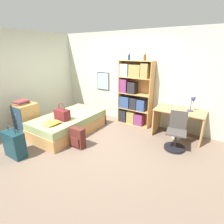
{
  "coord_description": "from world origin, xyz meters",
  "views": [
    {
      "loc": [
        2.56,
        -2.95,
        2.09
      ],
      "look_at": [
        0.51,
        0.19,
        0.75
      ],
      "focal_mm": 28.0,
      "sensor_mm": 36.0,
      "label": 1
    }
  ],
  "objects_px": {
    "bookcase": "(133,95)",
    "desk": "(179,118)",
    "dresser": "(26,118)",
    "desk_lamp": "(193,101)",
    "bottle_brown": "(145,57)",
    "desk_chair": "(176,137)",
    "handbag": "(62,114)",
    "magazine_pile_on_dresser": "(21,102)",
    "bottle_green": "(129,57)",
    "bed": "(69,123)",
    "book_stack_on_bed": "(53,123)",
    "backpack": "(78,138)",
    "waste_bin": "(177,134)",
    "suitcase": "(14,144)"
  },
  "relations": [
    {
      "from": "bookcase",
      "to": "waste_bin",
      "type": "bearing_deg",
      "value": -8.96
    },
    {
      "from": "magazine_pile_on_dresser",
      "to": "desk_chair",
      "type": "bearing_deg",
      "value": 20.82
    },
    {
      "from": "bookcase",
      "to": "bottle_brown",
      "type": "xyz_separation_m",
      "value": [
        0.28,
        0.03,
        1.02
      ]
    },
    {
      "from": "magazine_pile_on_dresser",
      "to": "bookcase",
      "type": "height_order",
      "value": "bookcase"
    },
    {
      "from": "bed",
      "to": "book_stack_on_bed",
      "type": "xyz_separation_m",
      "value": [
        0.13,
        -0.62,
        0.26
      ]
    },
    {
      "from": "magazine_pile_on_dresser",
      "to": "bed",
      "type": "bearing_deg",
      "value": 35.56
    },
    {
      "from": "dresser",
      "to": "desk",
      "type": "bearing_deg",
      "value": 29.2
    },
    {
      "from": "bed",
      "to": "bottle_brown",
      "type": "xyz_separation_m",
      "value": [
        1.44,
        1.45,
        1.67
      ]
    },
    {
      "from": "bed",
      "to": "bottle_green",
      "type": "relative_size",
      "value": 9.95
    },
    {
      "from": "bed",
      "to": "bottle_brown",
      "type": "distance_m",
      "value": 2.64
    },
    {
      "from": "suitcase",
      "to": "desk_lamp",
      "type": "xyz_separation_m",
      "value": [
        2.83,
        2.77,
        0.7
      ]
    },
    {
      "from": "magazine_pile_on_dresser",
      "to": "book_stack_on_bed",
      "type": "bearing_deg",
      "value": 3.07
    },
    {
      "from": "dresser",
      "to": "bookcase",
      "type": "bearing_deg",
      "value": 44.96
    },
    {
      "from": "desk_lamp",
      "to": "magazine_pile_on_dresser",
      "type": "bearing_deg",
      "value": -151.58
    },
    {
      "from": "dresser",
      "to": "bottle_green",
      "type": "relative_size",
      "value": 4.11
    },
    {
      "from": "dresser",
      "to": "bottle_brown",
      "type": "relative_size",
      "value": 4.0
    },
    {
      "from": "handbag",
      "to": "desk_chair",
      "type": "bearing_deg",
      "value": 21.02
    },
    {
      "from": "dresser",
      "to": "bottle_green",
      "type": "distance_m",
      "value": 3.16
    },
    {
      "from": "bottle_green",
      "to": "desk_chair",
      "type": "bearing_deg",
      "value": -23.82
    },
    {
      "from": "bookcase",
      "to": "desk",
      "type": "relative_size",
      "value": 1.58
    },
    {
      "from": "dresser",
      "to": "desk_chair",
      "type": "bearing_deg",
      "value": 20.52
    },
    {
      "from": "bed",
      "to": "desk",
      "type": "relative_size",
      "value": 1.65
    },
    {
      "from": "handbag",
      "to": "bottle_green",
      "type": "height_order",
      "value": "bottle_green"
    },
    {
      "from": "suitcase",
      "to": "desk_chair",
      "type": "relative_size",
      "value": 0.8
    },
    {
      "from": "dresser",
      "to": "desk_chair",
      "type": "distance_m",
      "value": 3.75
    },
    {
      "from": "bottle_green",
      "to": "desk_chair",
      "type": "height_order",
      "value": "bottle_green"
    },
    {
      "from": "bed",
      "to": "desk_lamp",
      "type": "height_order",
      "value": "desk_lamp"
    },
    {
      "from": "bottle_brown",
      "to": "waste_bin",
      "type": "distance_m",
      "value": 2.11
    },
    {
      "from": "desk_lamp",
      "to": "handbag",
      "type": "bearing_deg",
      "value": -148.7
    },
    {
      "from": "bottle_brown",
      "to": "desk",
      "type": "xyz_separation_m",
      "value": [
        1.07,
        -0.18,
        -1.41
      ]
    },
    {
      "from": "desk",
      "to": "waste_bin",
      "type": "xyz_separation_m",
      "value": [
        0.01,
        -0.06,
        -0.38
      ]
    },
    {
      "from": "dresser",
      "to": "desk_lamp",
      "type": "relative_size",
      "value": 1.96
    },
    {
      "from": "book_stack_on_bed",
      "to": "desk_chair",
      "type": "height_order",
      "value": "desk_chair"
    },
    {
      "from": "magazine_pile_on_dresser",
      "to": "bookcase",
      "type": "relative_size",
      "value": 0.21
    },
    {
      "from": "dresser",
      "to": "suitcase",
      "type": "bearing_deg",
      "value": -44.16
    },
    {
      "from": "desk",
      "to": "desk_chair",
      "type": "bearing_deg",
      "value": -80.67
    },
    {
      "from": "suitcase",
      "to": "bottle_brown",
      "type": "height_order",
      "value": "bottle_brown"
    },
    {
      "from": "bookcase",
      "to": "backpack",
      "type": "height_order",
      "value": "bookcase"
    },
    {
      "from": "bottle_brown",
      "to": "desk",
      "type": "relative_size",
      "value": 0.17
    },
    {
      "from": "bed",
      "to": "suitcase",
      "type": "distance_m",
      "value": 1.44
    },
    {
      "from": "magazine_pile_on_dresser",
      "to": "waste_bin",
      "type": "distance_m",
      "value": 4.01
    },
    {
      "from": "bottle_brown",
      "to": "desk_chair",
      "type": "distance_m",
      "value": 2.15
    },
    {
      "from": "waste_bin",
      "to": "suitcase",
      "type": "bearing_deg",
      "value": -134.43
    },
    {
      "from": "desk",
      "to": "waste_bin",
      "type": "distance_m",
      "value": 0.39
    },
    {
      "from": "bookcase",
      "to": "backpack",
      "type": "relative_size",
      "value": 3.92
    },
    {
      "from": "handbag",
      "to": "magazine_pile_on_dresser",
      "type": "bearing_deg",
      "value": -159.68
    },
    {
      "from": "bed",
      "to": "dresser",
      "type": "xyz_separation_m",
      "value": [
        -0.9,
        -0.64,
        0.17
      ]
    },
    {
      "from": "dresser",
      "to": "handbag",
      "type": "bearing_deg",
      "value": 19.25
    },
    {
      "from": "bottle_green",
      "to": "backpack",
      "type": "distance_m",
      "value": 2.51
    },
    {
      "from": "magazine_pile_on_dresser",
      "to": "dresser",
      "type": "bearing_deg",
      "value": 39.99
    }
  ]
}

